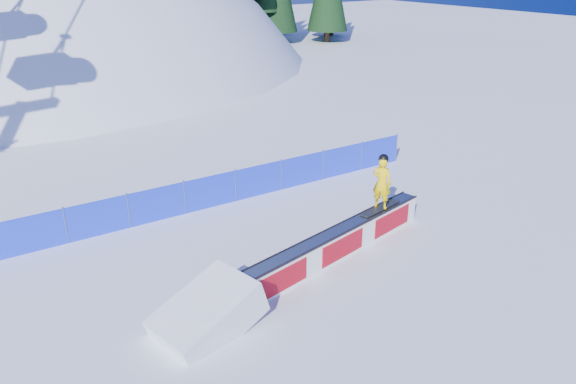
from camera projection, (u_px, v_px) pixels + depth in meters
ground at (219, 278)px, 15.76m from camera, size 160.00×160.00×0.00m
snow_hill at (33, 248)px, 55.03m from camera, size 64.00×64.00×64.00m
safety_fence at (158, 204)px, 18.98m from camera, size 22.05×0.05×1.30m
rail_box at (336, 244)px, 16.66m from camera, size 7.67×2.16×0.93m
snow_ramp at (208, 328)px, 13.65m from camera, size 2.91×2.15×1.64m
snowboarder at (382, 182)px, 17.54m from camera, size 1.77×0.73×1.83m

